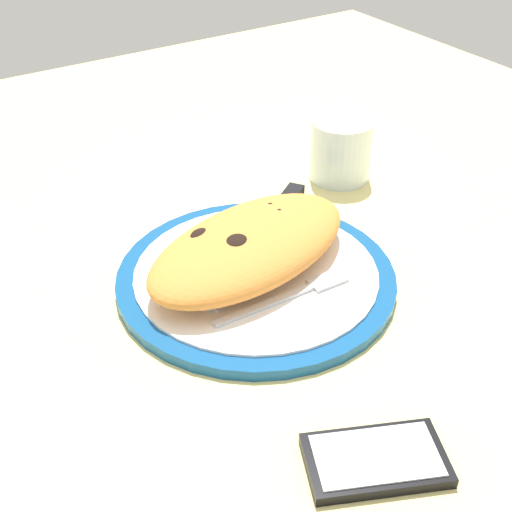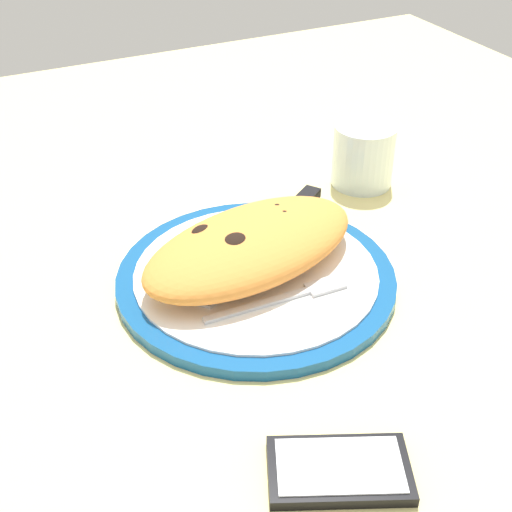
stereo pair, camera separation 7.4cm
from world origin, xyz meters
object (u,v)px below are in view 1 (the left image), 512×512
Objects in this scene: knife at (272,223)px; smartphone at (376,460)px; plate at (256,277)px; water_glass at (340,154)px; fork at (294,293)px; calzone at (246,247)px.

knife is 33.79cm from smartphone.
water_glass is at bearing 31.76° from plate.
fork reaches higher than smartphone.
fork is at bearing 72.71° from smartphone.
calzone is 27.17cm from smartphone.
knife is at bearing 37.37° from calzone.
calzone is 2.20× the size of smartphone.
plate is 2.33× the size of smartphone.
water_glass is (15.90, 7.36, 1.51)cm from knife.
calzone is 1.27× the size of knife.
fork is 20.73cm from smartphone.
plate is at bearing -148.24° from water_glass.
water_glass is (21.26, 19.33, 1.80)cm from fork.
plate is at bearing -134.79° from knife.
calzone is at bearing -142.63° from knife.
knife is (5.36, 11.97, 0.29)cm from fork.
plate is at bearing -71.11° from calzone.
fork is 1.89× the size of water_glass.
knife is at bearing 45.21° from plate.
calzone is 1.81× the size of fork.
water_glass is at bearing 54.97° from smartphone.
knife is at bearing 70.07° from smartphone.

